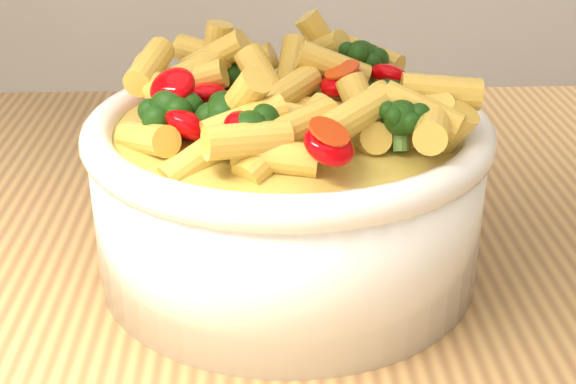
{
  "coord_description": "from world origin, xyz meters",
  "views": [
    {
      "loc": [
        -0.05,
        -0.49,
        1.19
      ],
      "look_at": [
        -0.03,
        0.01,
        0.96
      ],
      "focal_mm": 50.0,
      "sensor_mm": 36.0,
      "label": 1
    }
  ],
  "objects": [
    {
      "name": "pasta_salad",
      "position": [
        -0.03,
        0.01,
        1.03
      ],
      "size": [
        0.21,
        0.21,
        0.05
      ],
      "color": "#FAD44F",
      "rests_on": "serving_bowl"
    },
    {
      "name": "table",
      "position": [
        0.0,
        0.0,
        0.8
      ],
      "size": [
        1.2,
        0.8,
        0.9
      ],
      "color": "tan",
      "rests_on": "ground"
    },
    {
      "name": "serving_bowl",
      "position": [
        -0.03,
        0.01,
        0.96
      ],
      "size": [
        0.27,
        0.27,
        0.12
      ],
      "color": "white",
      "rests_on": "table"
    }
  ]
}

